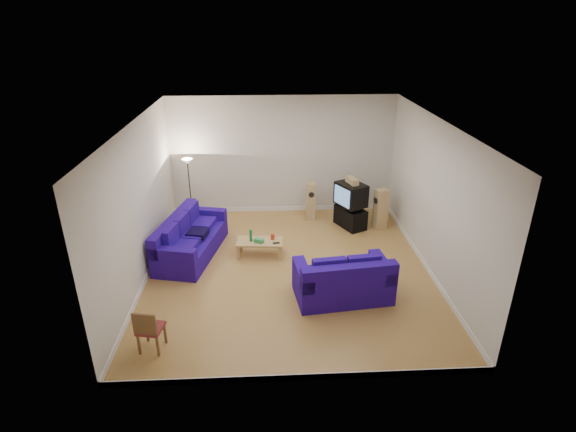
{
  "coord_description": "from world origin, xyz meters",
  "views": [
    {
      "loc": [
        -0.46,
        -8.41,
        5.05
      ],
      "look_at": [
        0.0,
        0.4,
        1.1
      ],
      "focal_mm": 28.0,
      "sensor_mm": 36.0,
      "label": 1
    }
  ],
  "objects_px": {
    "coffee_table": "(260,243)",
    "tv_stand": "(350,217)",
    "television": "(351,194)",
    "sofa_loveseat": "(343,283)",
    "sofa_three_seat": "(189,241)"
  },
  "relations": [
    {
      "from": "sofa_three_seat",
      "to": "sofa_loveseat",
      "type": "xyz_separation_m",
      "value": [
        3.24,
        -1.93,
        0.01
      ]
    },
    {
      "from": "sofa_loveseat",
      "to": "tv_stand",
      "type": "distance_m",
      "value": 3.31
    },
    {
      "from": "television",
      "to": "coffee_table",
      "type": "bearing_deg",
      "value": -86.89
    },
    {
      "from": "coffee_table",
      "to": "television",
      "type": "height_order",
      "value": "television"
    },
    {
      "from": "coffee_table",
      "to": "tv_stand",
      "type": "distance_m",
      "value": 2.75
    },
    {
      "from": "sofa_loveseat",
      "to": "tv_stand",
      "type": "bearing_deg",
      "value": 70.5
    },
    {
      "from": "sofa_loveseat",
      "to": "television",
      "type": "distance_m",
      "value": 3.3
    },
    {
      "from": "tv_stand",
      "to": "sofa_three_seat",
      "type": "bearing_deg",
      "value": -97.99
    },
    {
      "from": "coffee_table",
      "to": "television",
      "type": "xyz_separation_m",
      "value": [
        2.31,
        1.4,
        0.59
      ]
    },
    {
      "from": "sofa_three_seat",
      "to": "television",
      "type": "height_order",
      "value": "television"
    },
    {
      "from": "television",
      "to": "tv_stand",
      "type": "bearing_deg",
      "value": 116.8
    },
    {
      "from": "sofa_three_seat",
      "to": "sofa_loveseat",
      "type": "bearing_deg",
      "value": 71.51
    },
    {
      "from": "sofa_loveseat",
      "to": "coffee_table",
      "type": "xyz_separation_m",
      "value": [
        -1.62,
        1.78,
        -0.02
      ]
    },
    {
      "from": "sofa_three_seat",
      "to": "television",
      "type": "distance_m",
      "value": 4.16
    },
    {
      "from": "tv_stand",
      "to": "television",
      "type": "xyz_separation_m",
      "value": [
        -0.03,
        -0.05,
        0.65
      ]
    }
  ]
}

